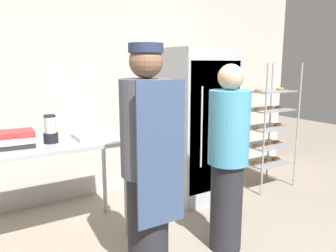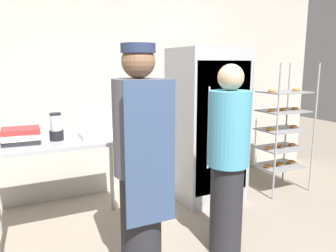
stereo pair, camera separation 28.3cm
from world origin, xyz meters
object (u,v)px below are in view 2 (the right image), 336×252
baking_rack (282,130)px  blender_pitcher (56,128)px  binder_stack (21,136)px  person_customer (228,160)px  donut_box (96,133)px  person_baker (140,165)px  refrigerator (206,125)px

baking_rack → blender_pitcher: 2.77m
binder_stack → person_customer: person_customer is taller
donut_box → baking_rack: bearing=0.5°
blender_pitcher → person_customer: size_ratio=0.16×
person_baker → blender_pitcher: bearing=113.6°
blender_pitcher → binder_stack: (-0.30, 0.00, -0.04)m
refrigerator → binder_stack: bearing=-175.5°
baking_rack → person_baker: 2.51m
refrigerator → baking_rack: (1.01, -0.22, -0.11)m
refrigerator → blender_pitcher: 1.76m
blender_pitcher → person_baker: 1.11m
refrigerator → person_baker: bearing=-137.9°
binder_stack → person_customer: 1.84m
blender_pitcher → binder_stack: bearing=179.5°
person_customer → binder_stack: bearing=148.3°
refrigerator → baking_rack: size_ratio=1.10×
blender_pitcher → binder_stack: 0.30m
binder_stack → person_baker: size_ratio=0.19×
donut_box → person_customer: size_ratio=0.18×
binder_stack → person_customer: bearing=-31.7°
binder_stack → person_baker: 1.26m
baking_rack → person_baker: bearing=-157.5°
baking_rack → person_customer: 1.75m
refrigerator → person_customer: (-0.49, -1.12, -0.07)m
refrigerator → person_customer: refrigerator is taller
baking_rack → binder_stack: size_ratio=4.92×
person_customer → refrigerator: bearing=66.4°
donut_box → blender_pitcher: donut_box is taller
baking_rack → donut_box: baking_rack is taller
baking_rack → person_baker: person_baker is taller
donut_box → binder_stack: size_ratio=0.89×
binder_stack → donut_box: bearing=-6.7°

